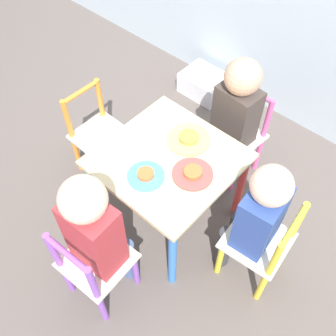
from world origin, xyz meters
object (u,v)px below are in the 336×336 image
at_px(chair_pink, 237,135).
at_px(plate_back, 189,139).
at_px(chair_yellow, 262,245).
at_px(plate_right, 193,173).
at_px(child_back, 234,113).
at_px(child_front, 96,230).
at_px(child_right, 257,215).
at_px(storage_bin, 204,84).
at_px(chair_purple, 94,266).
at_px(kids_table, 168,169).
at_px(plate_front, 146,175).
at_px(chair_orange, 99,135).

xyz_separation_m(chair_pink, plate_back, (-0.04, -0.36, 0.23)).
relative_size(chair_yellow, plate_right, 2.97).
relative_size(child_back, child_front, 0.95).
bearing_deg(child_right, storage_bin, -138.37).
relative_size(chair_purple, storage_bin, 1.78).
bearing_deg(plate_right, plate_back, 135.00).
xyz_separation_m(chair_yellow, child_front, (-0.47, -0.49, 0.22)).
relative_size(kids_table, plate_back, 2.87).
bearing_deg(child_back, chair_pink, 90.00).
height_order(chair_pink, child_right, child_right).
distance_m(kids_table, plate_back, 0.16).
height_order(chair_purple, plate_right, chair_purple).
relative_size(plate_right, storage_bin, 0.60).
bearing_deg(chair_pink, plate_back, -91.82).
distance_m(chair_pink, child_front, 0.96).
relative_size(kids_table, chair_yellow, 1.09).
height_order(plate_right, storage_bin, plate_right).
height_order(child_back, child_front, child_front).
relative_size(child_right, child_front, 0.93).
distance_m(child_back, plate_back, 0.30).
xyz_separation_m(chair_yellow, plate_front, (-0.50, -0.18, 0.23)).
bearing_deg(kids_table, chair_purple, -86.08).
bearing_deg(child_front, chair_orange, -44.04).
distance_m(chair_orange, child_back, 0.72).
distance_m(chair_purple, storage_bin, 1.48).
height_order(chair_purple, plate_front, chair_purple).
relative_size(chair_yellow, plate_back, 2.63).
relative_size(chair_yellow, plate_front, 3.26).
height_order(chair_pink, chair_yellow, same).
bearing_deg(child_right, chair_pink, -144.65).
bearing_deg(plate_right, child_right, 7.97).
height_order(chair_pink, storage_bin, chair_pink).
relative_size(kids_table, child_front, 0.72).
distance_m(kids_table, plate_right, 0.16).
bearing_deg(chair_purple, chair_pink, -94.38).
bearing_deg(chair_pink, kids_table, -90.00).
xyz_separation_m(chair_orange, child_right, (0.93, 0.03, 0.18)).
bearing_deg(chair_purple, child_back, -94.10).
bearing_deg(chair_purple, plate_front, -88.52).
height_order(chair_orange, plate_front, chair_orange).
bearing_deg(chair_orange, child_back, -50.43).
bearing_deg(child_front, child_back, -94.38).
bearing_deg(chair_yellow, chair_pink, -140.17).
xyz_separation_m(plate_back, plate_front, (-0.00, -0.27, -0.00)).
relative_size(chair_pink, child_back, 0.69).
relative_size(plate_front, storage_bin, 0.55).
relative_size(chair_pink, storage_bin, 1.78).
bearing_deg(chair_yellow, chair_orange, -93.14).
xyz_separation_m(chair_yellow, child_back, (-0.46, 0.39, 0.20)).
height_order(kids_table, storage_bin, kids_table).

